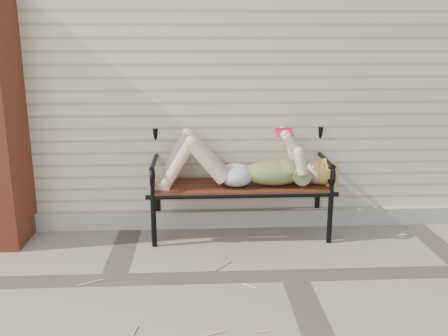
{
  "coord_description": "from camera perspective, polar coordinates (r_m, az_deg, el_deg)",
  "views": [
    {
      "loc": [
        -0.65,
        -3.14,
        1.6
      ],
      "look_at": [
        -0.46,
        0.64,
        0.62
      ],
      "focal_mm": 40.0,
      "sensor_mm": 36.0,
      "label": 1
    }
  ],
  "objects": [
    {
      "name": "ground",
      "position": [
        3.59,
        7.99,
        -12.07
      ],
      "size": [
        80.0,
        80.0,
        0.0
      ],
      "primitive_type": "plane",
      "color": "gray",
      "rests_on": "ground"
    },
    {
      "name": "house_wall",
      "position": [
        6.18,
        3.16,
        13.62
      ],
      "size": [
        8.0,
        4.0,
        3.0
      ],
      "primitive_type": "cube",
      "color": "#C4B799",
      "rests_on": "ground"
    },
    {
      "name": "foundation_strip",
      "position": [
        4.44,
        5.68,
        -5.61
      ],
      "size": [
        8.0,
        0.1,
        0.15
      ],
      "primitive_type": "cube",
      "color": "#A9A699",
      "rests_on": "ground"
    },
    {
      "name": "garden_bench",
      "position": [
        4.16,
        1.8,
        0.35
      ],
      "size": [
        1.59,
        0.63,
        1.03
      ],
      "color": "black",
      "rests_on": "ground"
    },
    {
      "name": "reading_woman",
      "position": [
        4.03,
        2.14,
        0.39
      ],
      "size": [
        1.5,
        0.34,
        0.47
      ],
      "color": "#0A3D4A",
      "rests_on": "ground"
    }
  ]
}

